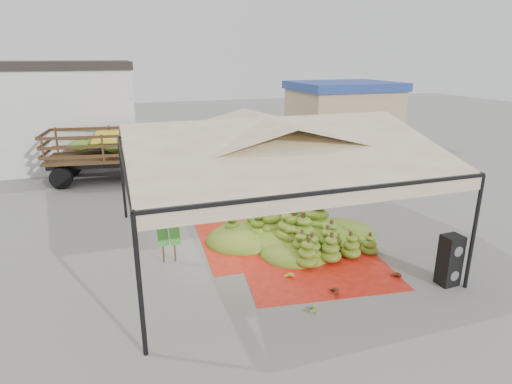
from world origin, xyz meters
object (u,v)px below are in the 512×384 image
object	(u,v)px
banana_heap	(296,220)
truck_left	(133,148)
speaker_stack	(450,260)
truck_right	(317,141)
vendor	(235,181)

from	to	relation	value
banana_heap	truck_left	bearing A→B (deg)	116.26
banana_heap	truck_left	size ratio (longest dim) A/B	0.78
banana_heap	speaker_stack	distance (m)	4.72
speaker_stack	truck_right	xyz separation A→B (m)	(2.63, 12.81, 0.60)
truck_right	banana_heap	bearing A→B (deg)	-100.21
vendor	truck_right	bearing A→B (deg)	-129.94
banana_heap	truck_left	xyz separation A→B (m)	(-4.43, 8.99, 0.89)
vendor	truck_left	distance (m)	5.89
banana_heap	truck_right	size ratio (longest dim) A/B	0.91
banana_heap	truck_right	world-z (taller)	truck_right
speaker_stack	vendor	xyz separation A→B (m)	(-3.30, 8.43, 0.08)
vendor	truck_left	xyz separation A→B (m)	(-3.67, 4.54, 0.75)
vendor	truck_right	distance (m)	7.39
vendor	truck_right	xyz separation A→B (m)	(5.93, 4.38, 0.51)
vendor	speaker_stack	bearing A→B (deg)	124.97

